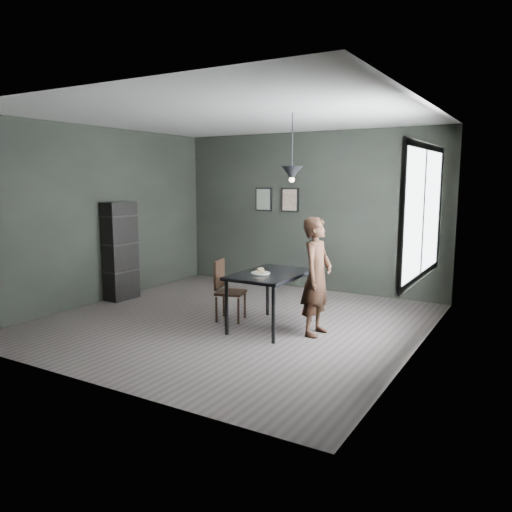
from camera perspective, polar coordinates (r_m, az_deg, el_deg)
The scene contains 13 objects.
ground at distance 7.07m, azimuth -2.68°, elevation -7.47°, with size 5.00×5.00×0.00m, color #37312F.
back_wall at distance 9.00m, azimuth 5.99°, elevation 5.07°, with size 5.00×0.10×2.80m, color black.
ceiling at distance 6.83m, azimuth -2.85°, elevation 15.70°, with size 5.00×5.00×0.02m.
window_assembly at distance 6.02m, azimuth 18.54°, elevation 4.74°, with size 0.04×1.96×1.56m.
cafe_table at distance 6.61m, azimuth 1.65°, elevation -2.61°, with size 0.80×1.20×0.75m.
white_plate at distance 6.50m, azimuth 0.53°, elevation -2.04°, with size 0.23×0.23×0.01m, color white.
donut_pile at distance 6.49m, azimuth 0.53°, elevation -1.76°, with size 0.17×0.16×0.07m.
woman at distance 6.36m, azimuth 6.95°, elevation -2.36°, with size 0.55×0.36×1.51m, color black.
wood_chair at distance 7.03m, azimuth -3.51°, elevation -3.44°, with size 0.46×0.46×0.86m.
shelf_unit at distance 8.49m, azimuth -15.25°, elevation 0.54°, with size 0.30×0.54×1.61m, color black.
pendant_lamp at distance 6.45m, azimuth 4.12°, elevation 9.42°, with size 0.28×0.28×0.86m.
framed_print_left at distance 9.37m, azimuth 0.88°, elevation 6.49°, with size 0.34×0.04×0.44m.
framed_print_right at distance 9.11m, azimuth 3.91°, elevation 6.41°, with size 0.34×0.04×0.44m.
Camera 1 is at (3.71, -5.68, 1.98)m, focal length 35.00 mm.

